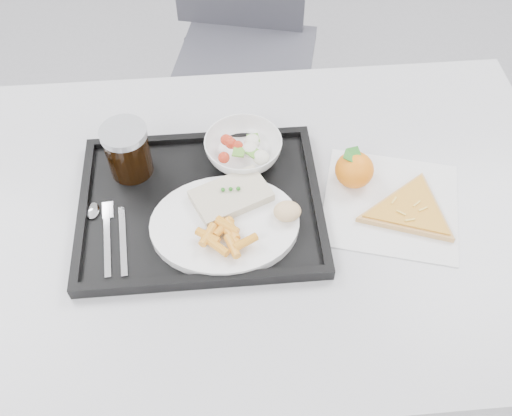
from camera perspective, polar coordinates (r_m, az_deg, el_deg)
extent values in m
cube|color=silver|center=(1.09, 0.39, -0.68)|extent=(1.20, 0.80, 0.03)
cylinder|color=#47474C|center=(1.66, -19.66, -0.24)|extent=(0.04, 0.04, 0.72)
cylinder|color=#47474C|center=(1.70, 17.69, 2.21)|extent=(0.04, 0.04, 0.72)
cube|color=#37373F|center=(1.86, -1.16, 14.09)|extent=(0.51, 0.51, 0.04)
cylinder|color=#47474C|center=(1.89, -6.12, 4.71)|extent=(0.03, 0.03, 0.43)
cylinder|color=#47474C|center=(1.90, 4.78, 5.40)|extent=(0.03, 0.03, 0.43)
cylinder|color=#47474C|center=(2.15, -6.31, 11.84)|extent=(0.03, 0.03, 0.43)
cylinder|color=#47474C|center=(2.16, 3.47, 12.42)|extent=(0.03, 0.03, 0.43)
cube|color=black|center=(1.08, -5.53, 0.20)|extent=(0.45, 0.35, 0.01)
cube|color=black|center=(1.18, -5.79, 7.03)|extent=(0.45, 0.02, 0.01)
cube|color=black|center=(0.97, -5.33, -7.11)|extent=(0.45, 0.02, 0.01)
cube|color=black|center=(1.08, 5.97, 1.40)|extent=(0.02, 0.32, 0.01)
cube|color=black|center=(1.10, -16.93, -0.14)|extent=(0.02, 0.32, 0.01)
cylinder|color=white|center=(1.03, -3.14, -1.66)|extent=(0.27, 0.27, 0.02)
cube|color=beige|center=(1.05, -2.51, 1.24)|extent=(0.16, 0.13, 0.02)
sphere|color=#236B1C|center=(1.04, -3.33, 1.85)|extent=(0.01, 0.01, 0.01)
sphere|color=#236B1C|center=(1.04, -2.55, 1.90)|extent=(0.01, 0.01, 0.01)
sphere|color=#236B1C|center=(1.04, -1.78, 1.96)|extent=(0.01, 0.01, 0.01)
ellipsoid|color=#D5C37C|center=(1.02, 3.15, -0.33)|extent=(0.06, 0.06, 0.03)
imported|color=white|center=(1.13, -1.28, 5.93)|extent=(0.15, 0.15, 0.05)
cylinder|color=black|center=(1.11, -12.66, 5.44)|extent=(0.08, 0.08, 0.10)
cylinder|color=#A5A8AD|center=(1.08, -13.15, 7.32)|extent=(0.09, 0.09, 0.01)
cube|color=silver|center=(1.05, -14.66, -3.27)|extent=(0.02, 0.15, 0.00)
ellipsoid|color=silver|center=(1.10, -16.04, -0.25)|extent=(0.03, 0.04, 0.01)
cube|color=silver|center=(1.04, -13.15, -3.18)|extent=(0.02, 0.15, 0.00)
cube|color=silver|center=(1.09, -14.59, -0.22)|extent=(0.02, 0.04, 0.00)
cube|color=silver|center=(1.11, 13.30, 0.40)|extent=(0.31, 0.30, 0.00)
ellipsoid|color=#FC6113|center=(1.11, 9.80, 3.79)|extent=(0.09, 0.09, 0.07)
cube|color=#236B1C|center=(1.09, 10.02, 4.82)|extent=(0.03, 0.05, 0.02)
cube|color=#236B1C|center=(1.09, 10.02, 4.82)|extent=(0.05, 0.04, 0.02)
cylinder|color=tan|center=(1.10, 15.17, -0.27)|extent=(0.24, 0.24, 0.01)
cylinder|color=#BD2C05|center=(1.10, 15.26, -0.02)|extent=(0.21, 0.21, 0.00)
cube|color=#EABC47|center=(1.10, 13.63, 0.75)|extent=(0.01, 0.02, 0.00)
cube|color=#EABC47|center=(1.10, 15.78, 0.41)|extent=(0.02, 0.01, 0.00)
cube|color=#EABC47|center=(1.08, 15.15, -1.16)|extent=(0.02, 0.00, 0.00)
cube|color=#EABC47|center=(1.10, 16.36, -0.11)|extent=(0.02, 0.01, 0.00)
cube|color=#EABC47|center=(1.08, 14.31, -0.47)|extent=(0.02, 0.01, 0.00)
cylinder|color=orange|center=(0.99, -4.84, -2.69)|extent=(0.03, 0.05, 0.01)
cylinder|color=orange|center=(0.97, -3.86, -3.87)|extent=(0.04, 0.04, 0.01)
cylinder|color=orange|center=(0.97, -1.07, -3.43)|extent=(0.05, 0.03, 0.01)
cylinder|color=orange|center=(1.00, -3.30, -1.94)|extent=(0.04, 0.04, 0.01)
cylinder|color=orange|center=(1.00, -2.91, -1.73)|extent=(0.04, 0.04, 0.01)
cylinder|color=orange|center=(1.00, -2.91, -1.88)|extent=(0.04, 0.04, 0.01)
cylinder|color=orange|center=(0.97, -2.39, -3.85)|extent=(0.03, 0.05, 0.01)
cylinder|color=orange|center=(1.00, -2.40, -2.10)|extent=(0.03, 0.05, 0.01)
cylinder|color=orange|center=(0.99, -2.47, -2.81)|extent=(0.04, 0.05, 0.01)
cylinder|color=orange|center=(0.99, -4.85, -2.83)|extent=(0.05, 0.04, 0.01)
sphere|color=#B82E18|center=(1.12, -2.51, 6.49)|extent=(0.02, 0.02, 0.02)
sphere|color=#B82E18|center=(1.13, -2.79, 6.72)|extent=(0.02, 0.02, 0.02)
sphere|color=#B82E18|center=(1.12, -1.84, 6.18)|extent=(0.02, 0.02, 0.02)
sphere|color=#B82E18|center=(1.13, -3.02, 6.82)|extent=(0.02, 0.02, 0.02)
sphere|color=#B82E18|center=(1.10, -3.24, 5.06)|extent=(0.02, 0.02, 0.02)
ellipsoid|color=silver|center=(1.11, -0.63, 5.84)|extent=(0.03, 0.03, 0.03)
ellipsoid|color=silver|center=(1.10, 0.50, 5.08)|extent=(0.03, 0.03, 0.03)
ellipsoid|color=silver|center=(1.13, -0.36, 6.66)|extent=(0.03, 0.03, 0.03)
cube|color=#599631|center=(1.10, -1.74, 5.61)|extent=(0.03, 0.03, 0.00)
cube|color=#599631|center=(1.12, -0.28, 6.98)|extent=(0.03, 0.03, 0.00)
cube|color=#599631|center=(1.10, -0.24, 5.57)|extent=(0.03, 0.03, 0.00)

